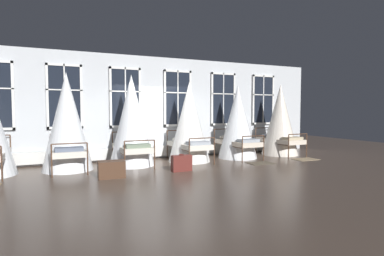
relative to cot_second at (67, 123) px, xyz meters
name	(u,v)px	position (x,y,z in m)	size (l,w,h in m)	color
ground	(166,164)	(2.77, -0.27, -1.31)	(24.60, 24.60, 0.00)	#4C3D33
back_wall_with_windows	(152,108)	(2.77, 1.13, 0.43)	(13.30, 0.10, 3.48)	silver
window_bank	(153,124)	(2.77, 1.01, -0.10)	(10.28, 0.10, 2.99)	black
cot_second	(67,123)	(0.00, 0.00, 0.00)	(1.36, 1.85, 2.71)	#4C3323
cot_third	(132,122)	(1.80, 0.01, 0.01)	(1.36, 1.85, 2.73)	#4C3323
cot_fourth	(189,123)	(3.68, -0.02, -0.07)	(1.36, 1.86, 2.58)	#4C3323
cot_fifth	(238,123)	(5.52, -0.03, -0.09)	(1.36, 1.86, 2.53)	#4C3323
cot_sixth	(280,121)	(7.39, -0.02, -0.04)	(1.36, 1.87, 2.62)	#4C3323
rug_fifth	(260,163)	(5.55, -1.31, -1.30)	(0.80, 0.56, 0.01)	brown
rug_sixth	(305,159)	(7.40, -1.31, -1.30)	(0.80, 0.56, 0.01)	#8E7A5B
suitcase_dark	(181,163)	(2.81, -1.45, -1.09)	(0.57, 0.23, 0.47)	#5B231E
travel_trunk	(111,169)	(0.92, -1.49, -1.10)	(0.64, 0.40, 0.42)	#472D1E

